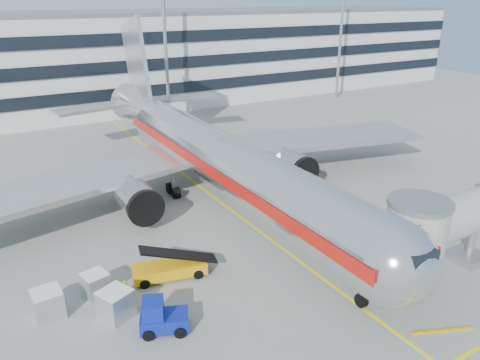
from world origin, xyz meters
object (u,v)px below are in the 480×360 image
baggage_tug (161,318)px  ramp_worker (126,293)px  belt_loader (169,268)px  cargo_container_front (116,304)px  cargo_container_left (48,304)px  main_jet (213,155)px  cargo_container_right (96,284)px

baggage_tug → ramp_worker: bearing=105.5°
belt_loader → cargo_container_front: (-4.41, -2.38, 0.20)m
cargo_container_left → cargo_container_front: (3.48, -2.11, 0.02)m
cargo_container_left → cargo_container_front: bearing=-31.2°
main_jet → cargo_container_right: 17.46m
belt_loader → cargo_container_right: bearing=174.4°
baggage_tug → ramp_worker: (-0.94, 3.39, -0.05)m
main_jet → cargo_container_front: (-13.34, -12.98, -3.33)m
main_jet → cargo_container_right: (-13.81, -10.12, -3.45)m
main_jet → baggage_tug: bearing=-126.5°
cargo_container_left → cargo_container_right: cargo_container_left is taller
main_jet → ramp_worker: (-12.42, -12.12, -3.39)m
main_jet → baggage_tug: (-11.48, -15.52, -3.34)m
baggage_tug → cargo_container_front: (-1.86, 2.54, 0.02)m
ramp_worker → cargo_container_right: bearing=105.9°
cargo_container_right → cargo_container_left: bearing=-166.1°
main_jet → baggage_tug: main_jet is taller
cargo_container_right → baggage_tug: bearing=-66.7°
baggage_tug → ramp_worker: 3.52m
cargo_container_left → cargo_container_front: cargo_container_front is taller
main_jet → belt_loader: main_jet is taller
main_jet → cargo_container_left: bearing=-147.1°
cargo_container_left → ramp_worker: cargo_container_left is taller
belt_loader → cargo_container_left: (-7.89, -0.27, 0.18)m
cargo_container_right → cargo_container_front: bearing=-80.7°
baggage_tug → cargo_container_left: bearing=139.0°
cargo_container_left → cargo_container_right: bearing=13.9°
baggage_tug → cargo_container_right: 5.88m
baggage_tug → cargo_container_left: baggage_tug is taller
cargo_container_left → main_jet: bearing=32.9°
cargo_container_right → cargo_container_front: (0.47, -2.86, 0.12)m
main_jet → ramp_worker: size_ratio=30.26×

